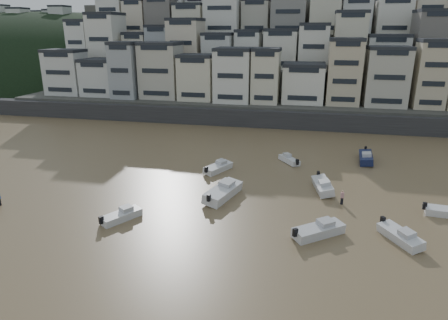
% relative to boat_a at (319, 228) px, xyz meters
% --- Properties ---
extents(sea_strip, '(340.00, 340.00, 0.00)m').
position_rel_boat_a_xyz_m(sea_strip, '(-124.77, 124.58, -0.81)').
color(sea_strip, '#485767').
rests_on(sea_strip, ground).
extents(harbor_wall, '(140.00, 3.00, 3.50)m').
position_rel_boat_a_xyz_m(harbor_wall, '(-4.77, 44.58, 0.93)').
color(harbor_wall, '#38383A').
rests_on(harbor_wall, ground).
extents(hillside, '(141.04, 66.00, 50.00)m').
position_rel_boat_a_xyz_m(hillside, '(-0.04, 84.42, 12.19)').
color(hillside, '#4C4C47').
rests_on(hillside, ground).
extents(headland, '(216.00, 135.00, 53.33)m').
position_rel_boat_a_xyz_m(headland, '(-109.77, 114.58, -0.80)').
color(headland, black).
rests_on(headland, ground).
extents(boat_a, '(5.91, 5.26, 1.63)m').
position_rel_boat_a_xyz_m(boat_a, '(0.00, 0.00, 0.00)').
color(boat_a, silver).
rests_on(boat_a, ground).
extents(boat_b, '(4.29, 5.55, 1.48)m').
position_rel_boat_a_xyz_m(boat_b, '(7.70, 0.58, -0.08)').
color(boat_b, silver).
rests_on(boat_b, ground).
extents(boat_c, '(4.25, 7.60, 1.97)m').
position_rel_boat_a_xyz_m(boat_c, '(-11.25, 7.09, 0.17)').
color(boat_c, silver).
rests_on(boat_c, ground).
extents(boat_d, '(5.19, 2.14, 1.38)m').
position_rel_boat_a_xyz_m(boat_d, '(13.90, 7.45, -0.13)').
color(boat_d, silver).
rests_on(boat_d, ground).
extents(boat_e, '(3.11, 6.29, 1.64)m').
position_rel_boat_a_xyz_m(boat_e, '(0.59, 11.98, 0.00)').
color(boat_e, silver).
rests_on(boat_e, ground).
extents(boat_f, '(4.01, 5.64, 1.48)m').
position_rel_boat_a_xyz_m(boat_f, '(-13.95, 16.10, -0.08)').
color(boat_f, silver).
rests_on(boat_f, ground).
extents(boat_h, '(3.93, 4.65, 1.26)m').
position_rel_boat_a_xyz_m(boat_h, '(-4.20, 22.20, -0.19)').
color(boat_h, silver).
rests_on(boat_h, ground).
extents(boat_i, '(2.59, 6.58, 1.76)m').
position_rel_boat_a_xyz_m(boat_i, '(7.32, 25.32, 0.06)').
color(boat_i, '#151E44').
rests_on(boat_i, ground).
extents(boat_j, '(3.96, 5.08, 1.35)m').
position_rel_boat_a_xyz_m(boat_j, '(-20.66, -0.99, -0.14)').
color(boat_j, silver).
rests_on(boat_j, ground).
extents(person_pink, '(0.44, 0.44, 1.74)m').
position_rel_boat_a_xyz_m(person_pink, '(2.74, 8.24, 0.05)').
color(person_pink, '#BB848A').
rests_on(person_pink, ground).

